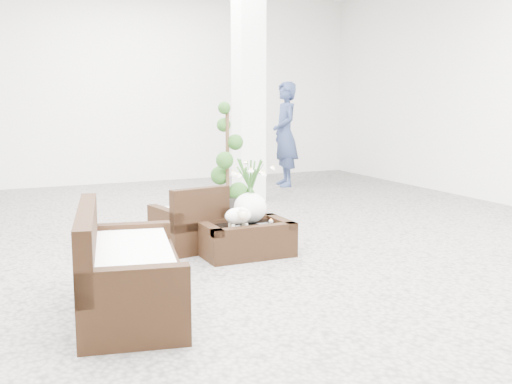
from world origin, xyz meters
name	(u,v)px	position (x,y,z in m)	size (l,w,h in m)	color
ground	(252,248)	(0.00, 0.00, 0.00)	(11.00, 11.00, 0.00)	gray
column	(249,86)	(1.20, 2.80, 1.75)	(0.40, 0.40, 3.50)	white
coffee_table	(245,240)	(-0.19, -0.24, 0.16)	(0.90, 0.60, 0.31)	black
sheep_figurine	(238,218)	(-0.31, -0.34, 0.42)	(0.28, 0.23, 0.21)	white
planter_narcissus	(250,184)	(-0.09, -0.14, 0.71)	(0.44, 0.44, 0.80)	white
tealight	(271,221)	(0.11, -0.22, 0.33)	(0.04, 0.04, 0.03)	white
armchair	(188,217)	(-0.64, 0.23, 0.35)	(0.65, 0.62, 0.69)	black
loveseat	(130,261)	(-1.65, -1.44, 0.40)	(1.51, 0.73, 0.81)	black
topiary	(228,160)	(0.45, 1.82, 0.75)	(0.40, 0.40, 1.50)	#214817
shopper	(285,134)	(2.39, 3.90, 0.92)	(0.67, 0.44, 1.84)	navy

